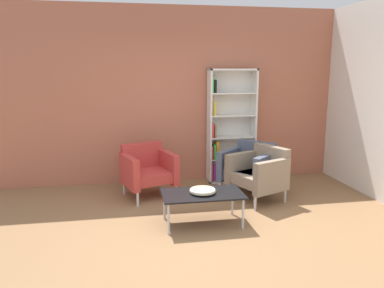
{
  "coord_description": "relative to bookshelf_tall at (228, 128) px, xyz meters",
  "views": [
    {
      "loc": [
        -0.79,
        -3.84,
        1.91
      ],
      "look_at": [
        0.05,
        0.84,
        0.95
      ],
      "focal_mm": 35.33,
      "sensor_mm": 36.0,
      "label": 1
    }
  ],
  "objects": [
    {
      "name": "armchair_spare_guest",
      "position": [
        -1.4,
        -0.57,
        -0.5
      ],
      "size": [
        0.88,
        0.84,
        0.78
      ],
      "rotation": [
        0.0,
        0.0,
        0.33
      ],
      "color": "#B73833",
      "rests_on": "ground_plane"
    },
    {
      "name": "decorative_bowl",
      "position": [
        -0.8,
        -1.76,
        -0.48
      ],
      "size": [
        0.32,
        0.32,
        0.05
      ],
      "color": "beige",
      "rests_on": "coffee_table_low"
    },
    {
      "name": "bookshelf_tall",
      "position": [
        0.0,
        0.0,
        0.0
      ],
      "size": [
        0.8,
        0.3,
        1.9
      ],
      "color": "silver",
      "rests_on": "ground_plane"
    },
    {
      "name": "coffee_table_low",
      "position": [
        -0.8,
        -1.76,
        -0.55
      ],
      "size": [
        1.0,
        0.56,
        0.4
      ],
      "color": "black",
      "rests_on": "ground_plane"
    },
    {
      "name": "brick_back_panel",
      "position": [
        -0.91,
        0.2,
        0.53
      ],
      "size": [
        6.4,
        0.12,
        2.9
      ],
      "primitive_type": "cube",
      "color": "#B2664C",
      "rests_on": "ground_plane"
    },
    {
      "name": "armchair_by_bookshelf",
      "position": [
        0.15,
        -0.72,
        -0.5
      ],
      "size": [
        0.95,
        0.95,
        0.78
      ],
      "rotation": [
        0.0,
        0.0,
        -0.83
      ],
      "color": "#4C566B",
      "rests_on": "ground_plane"
    },
    {
      "name": "armchair_corner_red",
      "position": [
        0.21,
        -1.03,
        -0.5
      ],
      "size": [
        0.88,
        0.91,
        0.78
      ],
      "rotation": [
        0.0,
        0.0,
        -1.16
      ],
      "color": "gray",
      "rests_on": "ground_plane"
    },
    {
      "name": "ground_plane",
      "position": [
        -0.91,
        -2.26,
        -0.92
      ],
      "size": [
        8.32,
        8.32,
        0.0
      ],
      "primitive_type": "plane",
      "color": "olive"
    }
  ]
}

